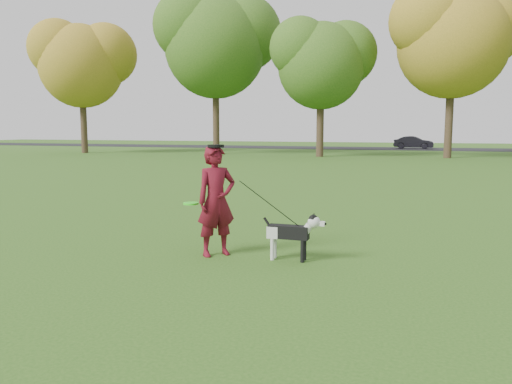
% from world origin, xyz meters
% --- Properties ---
extents(ground, '(120.00, 120.00, 0.00)m').
position_xyz_m(ground, '(0.00, 0.00, 0.00)').
color(ground, '#285116').
rests_on(ground, ground).
extents(road, '(120.00, 7.00, 0.02)m').
position_xyz_m(road, '(0.00, 40.00, 0.01)').
color(road, black).
rests_on(road, ground).
extents(man, '(0.70, 0.70, 1.65)m').
position_xyz_m(man, '(-0.75, -0.59, 0.82)').
color(man, '#520B18').
rests_on(man, ground).
extents(dog, '(0.93, 0.19, 0.71)m').
position_xyz_m(dog, '(0.42, -0.54, 0.43)').
color(dog, black).
rests_on(dog, ground).
extents(car_mid, '(3.51, 1.44, 1.13)m').
position_xyz_m(car_mid, '(1.89, 40.00, 0.59)').
color(car_mid, black).
rests_on(car_mid, road).
extents(man_held_items, '(1.79, 0.31, 1.18)m').
position_xyz_m(man_held_items, '(0.04, -0.59, 0.83)').
color(man_held_items, '#35FB1F').
rests_on(man_held_items, ground).
extents(tree_row, '(51.74, 8.86, 12.01)m').
position_xyz_m(tree_row, '(-1.43, 26.07, 7.41)').
color(tree_row, '#38281C').
rests_on(tree_row, ground).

